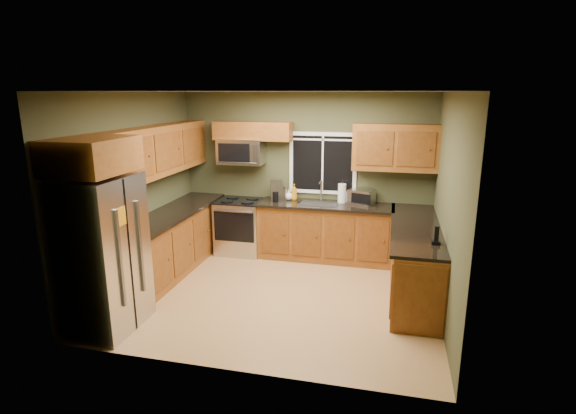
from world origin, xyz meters
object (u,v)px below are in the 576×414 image
at_px(range, 240,226).
at_px(cordless_phone, 436,239).
at_px(toaster_oven, 361,197).
at_px(paper_towel_roll, 342,193).
at_px(refrigerator, 102,254).
at_px(kettle, 283,194).
at_px(microwave, 241,151).
at_px(coffee_maker, 277,192).
at_px(soap_bottle_c, 289,195).
at_px(soap_bottle_b, 345,195).
at_px(soap_bottle_a, 294,192).

relative_size(range, cordless_phone, 4.23).
distance_m(toaster_oven, paper_towel_roll, 0.32).
distance_m(refrigerator, kettle, 3.22).
bearing_deg(microwave, coffee_maker, -8.08).
distance_m(range, toaster_oven, 2.11).
relative_size(toaster_oven, cordless_phone, 2.06).
bearing_deg(refrigerator, cordless_phone, 16.81).
bearing_deg(soap_bottle_c, range, -169.10).
relative_size(toaster_oven, soap_bottle_c, 2.71).
xyz_separation_m(refrigerator, soap_bottle_b, (2.44, 3.00, 0.15)).
bearing_deg(soap_bottle_a, refrigerator, -118.38).
height_order(soap_bottle_a, cordless_phone, soap_bottle_a).
bearing_deg(toaster_oven, cordless_phone, -60.53).
bearing_deg(cordless_phone, soap_bottle_a, 139.53).
bearing_deg(microwave, paper_towel_roll, 0.97).
bearing_deg(cordless_phone, paper_towel_roll, 126.29).
xyz_separation_m(coffee_maker, cordless_phone, (2.40, -1.69, -0.09)).
xyz_separation_m(range, coffee_maker, (0.63, 0.05, 0.63)).
xyz_separation_m(refrigerator, kettle, (1.41, 2.89, 0.15)).
bearing_deg(toaster_oven, range, -175.83).
bearing_deg(refrigerator, soap_bottle_b, 50.89).
distance_m(toaster_oven, coffee_maker, 1.39).
relative_size(coffee_maker, cordless_phone, 1.49).
distance_m(paper_towel_roll, cordless_phone, 2.25).
height_order(toaster_oven, soap_bottle_b, toaster_oven).
height_order(toaster_oven, paper_towel_roll, paper_towel_roll).
relative_size(toaster_oven, kettle, 1.91).
height_order(refrigerator, paper_towel_roll, refrigerator).
height_order(toaster_oven, cordless_phone, toaster_oven).
height_order(paper_towel_roll, cordless_phone, paper_towel_roll).
distance_m(refrigerator, soap_bottle_c, 3.29).
relative_size(microwave, soap_bottle_b, 3.56).
relative_size(microwave, paper_towel_roll, 2.22).
relative_size(microwave, soap_bottle_a, 2.83).
relative_size(toaster_oven, paper_towel_roll, 1.33).
height_order(coffee_maker, soap_bottle_b, coffee_maker).
relative_size(kettle, paper_towel_roll, 0.70).
distance_m(coffee_maker, soap_bottle_c, 0.22).
bearing_deg(paper_towel_roll, coffee_maker, -173.68).
height_order(paper_towel_roll, soap_bottle_a, paper_towel_roll).
xyz_separation_m(kettle, soap_bottle_a, (0.18, 0.05, 0.02)).
relative_size(paper_towel_roll, soap_bottle_b, 1.61).
distance_m(range, microwave, 1.27).
bearing_deg(soap_bottle_c, toaster_oven, -0.45).
height_order(range, microwave, microwave).
relative_size(refrigerator, toaster_oven, 3.95).
bearing_deg(soap_bottle_b, cordless_phone, -55.71).
relative_size(paper_towel_roll, soap_bottle_c, 2.04).
bearing_deg(soap_bottle_b, toaster_oven, -17.37).
height_order(range, soap_bottle_b, soap_bottle_b).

